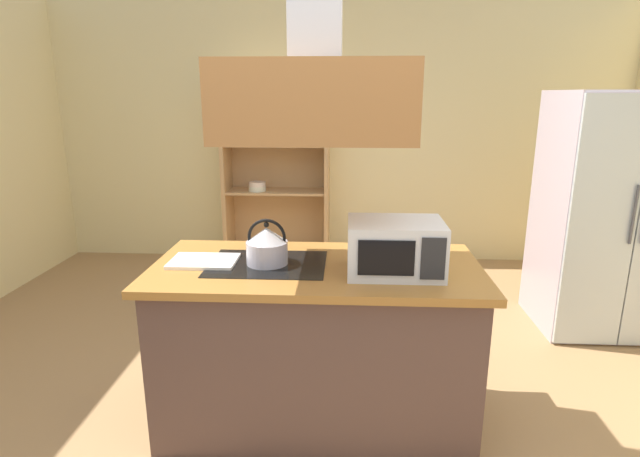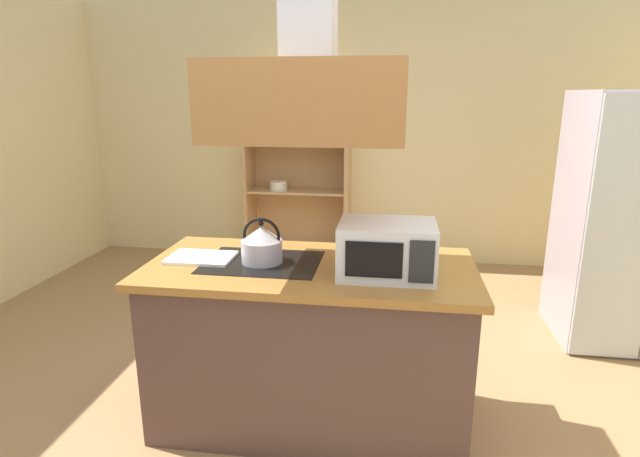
# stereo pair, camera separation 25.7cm
# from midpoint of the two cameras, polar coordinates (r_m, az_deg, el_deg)

# --- Properties ---
(ground_plane) EXTENTS (7.80, 7.80, 0.00)m
(ground_plane) POSITION_cam_midpoint_polar(r_m,az_deg,el_deg) (2.95, -2.36, -21.45)
(ground_plane) COLOR #956F47
(wall_back) EXTENTS (6.00, 0.12, 2.70)m
(wall_back) POSITION_cam_midpoint_polar(r_m,az_deg,el_deg) (5.38, 0.55, 10.75)
(wall_back) COLOR beige
(wall_back) RESTS_ON ground
(kitchen_island) EXTENTS (1.69, 0.82, 0.90)m
(kitchen_island) POSITION_cam_midpoint_polar(r_m,az_deg,el_deg) (2.77, -3.14, -12.93)
(kitchen_island) COLOR #4F3831
(kitchen_island) RESTS_ON ground
(range_hood) EXTENTS (0.90, 0.70, 1.16)m
(range_hood) POSITION_cam_midpoint_polar(r_m,az_deg,el_deg) (2.45, -3.61, 16.47)
(range_hood) COLOR #A46B38
(refrigerator) EXTENTS (0.90, 0.77, 1.78)m
(refrigerator) POSITION_cam_midpoint_polar(r_m,az_deg,el_deg) (4.23, 28.44, 1.42)
(refrigerator) COLOR #C0B0BE
(refrigerator) RESTS_ON ground
(dish_cabinet) EXTENTS (1.08, 0.40, 1.93)m
(dish_cabinet) POSITION_cam_midpoint_polar(r_m,az_deg,el_deg) (5.29, -6.28, 5.17)
(dish_cabinet) COLOR tan
(dish_cabinet) RESTS_ON ground
(kettle) EXTENTS (0.21, 0.21, 0.24)m
(kettle) POSITION_cam_midpoint_polar(r_m,az_deg,el_deg) (2.60, -8.87, -1.95)
(kettle) COLOR #B6B2C5
(kettle) RESTS_ON kitchen_island
(cutting_board) EXTENTS (0.34, 0.24, 0.02)m
(cutting_board) POSITION_cam_midpoint_polar(r_m,az_deg,el_deg) (2.72, -15.71, -3.63)
(cutting_board) COLOR white
(cutting_board) RESTS_ON kitchen_island
(microwave) EXTENTS (0.46, 0.35, 0.26)m
(microwave) POSITION_cam_midpoint_polar(r_m,az_deg,el_deg) (2.45, 5.55, -2.16)
(microwave) COLOR silver
(microwave) RESTS_ON kitchen_island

